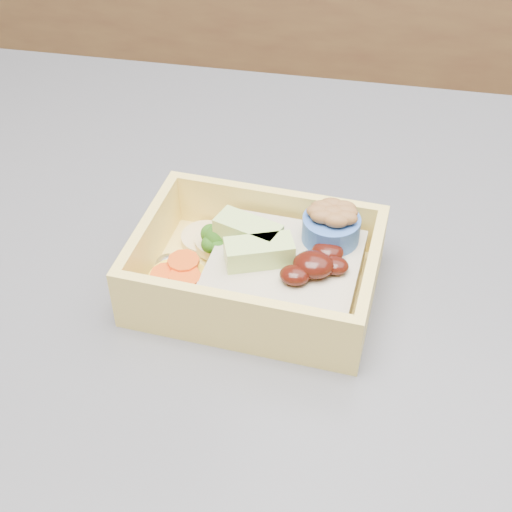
# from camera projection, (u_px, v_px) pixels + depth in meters

# --- Properties ---
(bento_box) EXTENTS (0.17, 0.13, 0.06)m
(bento_box) POSITION_uv_depth(u_px,v_px,m) (264.00, 267.00, 0.48)
(bento_box) COLOR #FFDD69
(bento_box) RESTS_ON island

